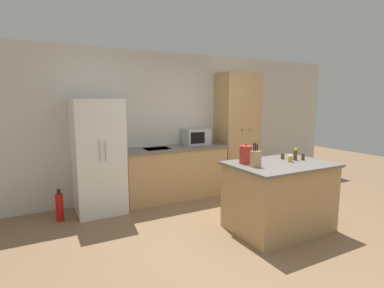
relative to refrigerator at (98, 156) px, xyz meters
The scene contains 14 objects.
ground_plane 2.74m from the refrigerator, 48.35° to the right, with size 14.00×14.00×0.00m, color #846647.
wall_back 1.82m from the refrigerator, 12.76° to the left, with size 7.20×0.06×2.60m.
refrigerator is the anchor object (origin of this frame).
back_counter 1.40m from the refrigerator, ahead, with size 1.90×0.65×0.92m.
pantry_cabinet 2.75m from the refrigerator, ahead, with size 0.80×0.55×2.27m.
kitchen_island 2.75m from the refrigerator, 42.49° to the right, with size 1.35×0.95×0.92m.
microwave 1.85m from the refrigerator, ahead, with size 0.48×0.34×0.29m.
knife_block 2.44m from the refrigerator, 50.09° to the right, with size 0.11×0.09×0.30m.
spice_bottle_tall_dark 2.86m from the refrigerator, 40.23° to the right, with size 0.06×0.06×0.09m.
spice_bottle_short_red 2.94m from the refrigerator, 37.59° to the right, with size 0.05×0.05×0.17m.
spice_bottle_amber_oil 3.05m from the refrigerator, 37.02° to the right, with size 0.05×0.05×0.08m.
spice_bottle_green_herb 2.78m from the refrigerator, 36.23° to the right, with size 0.05×0.05×0.08m.
kettle 2.28m from the refrigerator, 45.97° to the right, with size 0.17×0.17×0.26m.
fire_extinguisher 0.91m from the refrigerator, 167.22° to the right, with size 0.11×0.11×0.47m.
Camera 1 is at (-2.59, -2.78, 1.74)m, focal length 28.00 mm.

